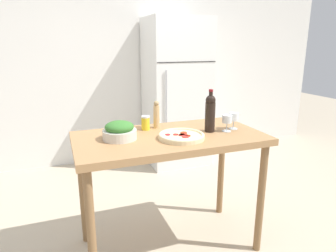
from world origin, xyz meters
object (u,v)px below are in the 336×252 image
Objects in this scene: wine_glass_near at (227,120)px; homemade_pizza at (181,136)px; salt_canister at (146,123)px; wine_glass_far at (234,118)px; pepper_mill at (156,115)px; refrigerator at (176,93)px; salad_bowl at (120,131)px; wine_bottle at (210,112)px.

homemade_pizza is (-0.39, -0.05, -0.07)m from wine_glass_near.
salt_canister is at bearing 119.36° from homemade_pizza.
pepper_mill is at bearing 156.58° from wine_glass_far.
wine_glass_far reaches higher than salt_canister.
refrigerator is 8.00× the size of salad_bowl.
salad_bowl is at bearing -150.36° from pepper_mill.
wine_bottle is 0.50m from salt_canister.
refrigerator is 17.36× the size of salt_canister.
salad_bowl is 0.29m from salt_canister.
pepper_mill is (-0.76, -1.46, 0.08)m from refrigerator.
wine_glass_near is 0.09m from wine_glass_far.
refrigerator reaches higher than homemade_pizza.
wine_bottle is at bearing -34.87° from pepper_mill.
refrigerator is 14.91× the size of wine_glass_near.
wine_glass_far is (0.08, 0.04, 0.00)m from wine_glass_near.
salad_bowl reaches higher than wine_glass_near.
salad_bowl is at bearing 176.77° from wine_glass_far.
salt_canister is at bearing -119.87° from refrigerator.
salad_bowl is at bearing 175.73° from wine_bottle.
homemade_pizza is 0.35m from salt_canister.
wine_glass_far is 0.60m from pepper_mill.
refrigerator reaches higher than salt_canister.
wine_bottle is at bearing -103.60° from refrigerator.
wine_glass_near is (-0.29, -1.74, 0.07)m from refrigerator.
wine_glass_near is at bearing -18.29° from wine_bottle.
wine_glass_near reaches higher than homemade_pizza.
refrigerator reaches higher than wine_glass_far.
salt_canister is at bearing 155.37° from wine_glass_near.
refrigerator is 1.77m from wine_glass_near.
wine_bottle reaches higher than wine_glass_near.
wine_bottle is 0.22m from wine_glass_far.
pepper_mill is at bearing 29.64° from salad_bowl.
wine_glass_far is at bearing -3.23° from salad_bowl.
salt_canister is (-0.44, 0.22, -0.09)m from wine_bottle.
wine_glass_far is 0.49m from homemade_pizza.
salt_canister is at bearing 161.49° from wine_glass_far.
salt_canister is (-0.10, -0.02, -0.05)m from pepper_mill.
refrigerator reaches higher than pepper_mill.
salt_canister is at bearing 153.69° from wine_bottle.
wine_bottle is 2.94× the size of salt_canister.
wine_bottle is 0.42m from pepper_mill.
refrigerator is 5.89× the size of wine_bottle.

